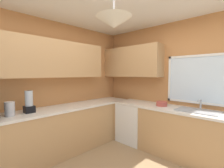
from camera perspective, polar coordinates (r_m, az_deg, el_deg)
room_shell at (r=2.90m, az=-3.28°, el=9.54°), size 3.56×3.71×2.63m
counter_run_left at (r=3.30m, az=-18.18°, el=-15.55°), size 0.65×3.32×0.89m
counter_run_back at (r=3.32m, az=22.12°, el=-15.51°), size 2.65×0.65×0.89m
dishwasher at (r=3.75m, az=7.79°, el=-13.42°), size 0.60×0.60×0.84m
kettle at (r=2.87m, az=-32.71°, el=-7.49°), size 0.14×0.14×0.22m
sink_assembly at (r=3.10m, az=28.31°, el=-8.38°), size 0.66×0.40×0.19m
bowl at (r=3.32m, az=17.35°, el=-6.72°), size 0.21×0.21×0.09m
blender_appliance at (r=2.95m, az=-27.50°, el=-5.97°), size 0.15×0.15×0.36m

